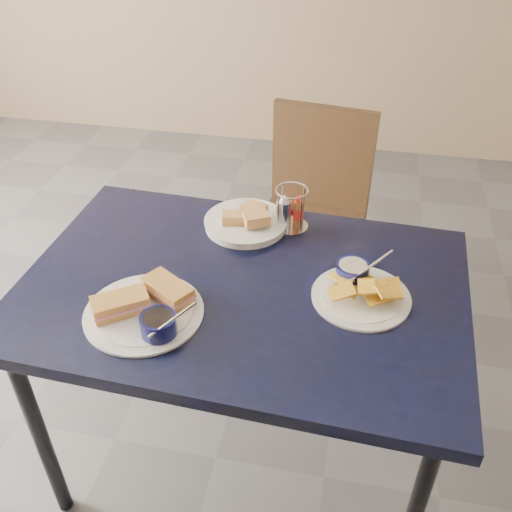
% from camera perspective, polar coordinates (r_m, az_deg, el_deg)
% --- Properties ---
extents(ground, '(6.00, 6.00, 0.00)m').
position_cam_1_polar(ground, '(2.10, -4.03, -19.48)').
color(ground, '#505055').
rests_on(ground, ground).
extents(dining_table, '(1.24, 0.86, 0.75)m').
position_cam_1_polar(dining_table, '(1.60, -1.34, -4.62)').
color(dining_table, black).
rests_on(dining_table, ground).
extents(chair_far, '(0.47, 0.45, 0.88)m').
position_cam_1_polar(chair_far, '(2.38, 5.53, 5.42)').
color(chair_far, '#301E10').
rests_on(chair_far, ground).
extents(sandwich_plate, '(0.32, 0.31, 0.12)m').
position_cam_1_polar(sandwich_plate, '(1.48, -10.88, -5.11)').
color(sandwich_plate, white).
rests_on(sandwich_plate, dining_table).
extents(plantain_plate, '(0.26, 0.26, 0.12)m').
position_cam_1_polar(plantain_plate, '(1.54, 10.24, -3.07)').
color(plantain_plate, white).
rests_on(plantain_plate, dining_table).
extents(bread_basket, '(0.25, 0.25, 0.07)m').
position_cam_1_polar(bread_basket, '(1.77, -0.97, 3.46)').
color(bread_basket, white).
rests_on(bread_basket, dining_table).
extents(condiment_caddy, '(0.11, 0.11, 0.14)m').
position_cam_1_polar(condiment_caddy, '(1.76, 3.37, 4.50)').
color(condiment_caddy, silver).
rests_on(condiment_caddy, dining_table).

